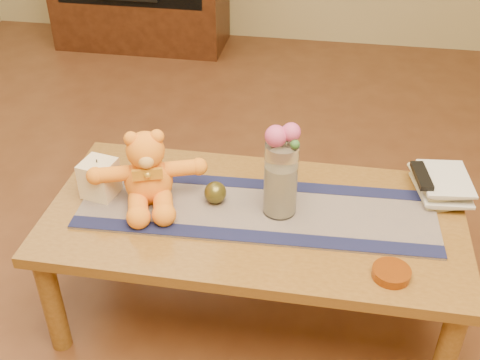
% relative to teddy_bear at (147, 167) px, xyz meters
% --- Properties ---
extents(floor, '(5.50, 5.50, 0.00)m').
position_rel_teddy_bear_xyz_m(floor, '(0.37, -0.01, -0.58)').
color(floor, '#512B17').
rests_on(floor, ground).
extents(coffee_table_top, '(1.40, 0.70, 0.04)m').
position_rel_teddy_bear_xyz_m(coffee_table_top, '(0.37, -0.01, -0.15)').
color(coffee_table_top, brown).
rests_on(coffee_table_top, floor).
extents(table_leg_fl, '(0.07, 0.07, 0.41)m').
position_rel_teddy_bear_xyz_m(table_leg_fl, '(-0.27, -0.30, -0.38)').
color(table_leg_fl, brown).
rests_on(table_leg_fl, floor).
extents(table_leg_fr, '(0.07, 0.07, 0.41)m').
position_rel_teddy_bear_xyz_m(table_leg_fr, '(1.01, -0.30, -0.38)').
color(table_leg_fr, brown).
rests_on(table_leg_fr, floor).
extents(table_leg_bl, '(0.07, 0.07, 0.41)m').
position_rel_teddy_bear_xyz_m(table_leg_bl, '(-0.27, 0.28, -0.38)').
color(table_leg_bl, brown).
rests_on(table_leg_bl, floor).
extents(table_leg_br, '(0.07, 0.07, 0.41)m').
position_rel_teddy_bear_xyz_m(table_leg_br, '(1.01, 0.28, -0.38)').
color(table_leg_br, brown).
rests_on(table_leg_br, floor).
extents(persian_runner, '(1.21, 0.40, 0.01)m').
position_rel_teddy_bear_xyz_m(persian_runner, '(0.37, 0.00, -0.13)').
color(persian_runner, '#181743').
rests_on(persian_runner, coffee_table_top).
extents(runner_border_near, '(1.20, 0.11, 0.00)m').
position_rel_teddy_bear_xyz_m(runner_border_near, '(0.38, -0.14, -0.13)').
color(runner_border_near, '#14183E').
rests_on(runner_border_near, persian_runner).
extents(runner_border_far, '(1.20, 0.11, 0.00)m').
position_rel_teddy_bear_xyz_m(runner_border_far, '(0.37, 0.15, -0.13)').
color(runner_border_far, '#14183E').
rests_on(runner_border_far, persian_runner).
extents(teddy_bear, '(0.45, 0.41, 0.25)m').
position_rel_teddy_bear_xyz_m(teddy_bear, '(0.00, 0.00, 0.00)').
color(teddy_bear, orange).
rests_on(teddy_bear, persian_runner).
extents(pillar_candle, '(0.13, 0.13, 0.13)m').
position_rel_teddy_bear_xyz_m(pillar_candle, '(-0.18, -0.00, -0.06)').
color(pillar_candle, '#FAE0B8').
rests_on(pillar_candle, persian_runner).
extents(candle_wick, '(0.00, 0.00, 0.01)m').
position_rel_teddy_bear_xyz_m(candle_wick, '(-0.18, -0.00, 0.01)').
color(candle_wick, black).
rests_on(candle_wick, pillar_candle).
extents(glass_vase, '(0.11, 0.11, 0.26)m').
position_rel_teddy_bear_xyz_m(glass_vase, '(0.45, 0.00, 0.00)').
color(glass_vase, silver).
rests_on(glass_vase, persian_runner).
extents(potpourri_fill, '(0.09, 0.09, 0.18)m').
position_rel_teddy_bear_xyz_m(potpourri_fill, '(0.45, 0.00, -0.04)').
color(potpourri_fill, beige).
rests_on(potpourri_fill, glass_vase).
extents(rose_left, '(0.07, 0.07, 0.07)m').
position_rel_teddy_bear_xyz_m(rose_left, '(0.43, -0.01, 0.17)').
color(rose_left, '#C6457D').
rests_on(rose_left, glass_vase).
extents(rose_right, '(0.06, 0.06, 0.06)m').
position_rel_teddy_bear_xyz_m(rose_right, '(0.47, 0.01, 0.18)').
color(rose_right, '#C6457D').
rests_on(rose_right, glass_vase).
extents(blue_flower_back, '(0.04, 0.04, 0.04)m').
position_rel_teddy_bear_xyz_m(blue_flower_back, '(0.46, 0.04, 0.16)').
color(blue_flower_back, '#4F53AB').
rests_on(blue_flower_back, glass_vase).
extents(blue_flower_side, '(0.04, 0.04, 0.04)m').
position_rel_teddy_bear_xyz_m(blue_flower_side, '(0.42, 0.02, 0.15)').
color(blue_flower_side, '#4F53AB').
rests_on(blue_flower_side, glass_vase).
extents(leaf_sprig, '(0.03, 0.03, 0.03)m').
position_rel_teddy_bear_xyz_m(leaf_sprig, '(0.49, -0.02, 0.15)').
color(leaf_sprig, '#33662D').
rests_on(leaf_sprig, glass_vase).
extents(bronze_ball, '(0.08, 0.08, 0.08)m').
position_rel_teddy_bear_xyz_m(bronze_ball, '(0.23, 0.02, -0.09)').
color(bronze_ball, '#514B1B').
rests_on(bronze_ball, persian_runner).
extents(book_bottom, '(0.21, 0.25, 0.02)m').
position_rel_teddy_bear_xyz_m(book_bottom, '(0.91, 0.19, -0.12)').
color(book_bottom, beige).
rests_on(book_bottom, coffee_table_top).
extents(book_lower, '(0.18, 0.24, 0.02)m').
position_rel_teddy_bear_xyz_m(book_lower, '(0.92, 0.19, -0.10)').
color(book_lower, beige).
rests_on(book_lower, book_bottom).
extents(book_upper, '(0.22, 0.26, 0.02)m').
position_rel_teddy_bear_xyz_m(book_upper, '(0.91, 0.19, -0.09)').
color(book_upper, beige).
rests_on(book_upper, book_lower).
extents(book_top, '(0.19, 0.24, 0.02)m').
position_rel_teddy_bear_xyz_m(book_top, '(0.92, 0.19, -0.07)').
color(book_top, beige).
rests_on(book_top, book_upper).
extents(tv_remote, '(0.07, 0.17, 0.02)m').
position_rel_teddy_bear_xyz_m(tv_remote, '(0.92, 0.18, -0.05)').
color(tv_remote, black).
rests_on(tv_remote, book_top).
extents(amber_dish, '(0.12, 0.12, 0.03)m').
position_rel_teddy_bear_xyz_m(amber_dish, '(0.81, -0.25, -0.12)').
color(amber_dish, '#BF5914').
rests_on(amber_dish, coffee_table_top).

